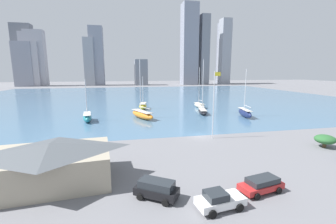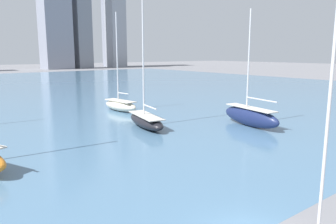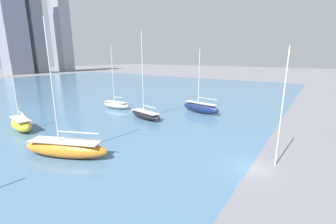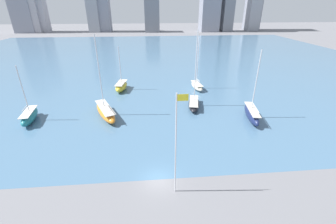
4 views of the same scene
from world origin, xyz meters
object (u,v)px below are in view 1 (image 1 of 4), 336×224
sailboat_black (203,111)px  parked_pickup_white (219,200)px  flag_pole (214,103)px  parked_suv_black (157,189)px  sailboat_navy (245,113)px  parked_wagon_red (261,184)px  boat_shed (51,163)px  sailboat_cream (199,105)px  sailboat_yellow (143,106)px  sailboat_teal (87,117)px  sailboat_orange (142,114)px

sailboat_black → parked_pickup_white: size_ratio=3.35×
flag_pole → parked_suv_black: flag_pole is taller
sailboat_navy → sailboat_black: sailboat_black is taller
sailboat_navy → sailboat_black: bearing=156.1°
parked_wagon_red → boat_shed: bearing=62.2°
sailboat_cream → parked_suv_black: (-23.46, -53.03, 0.08)m
parked_wagon_red → sailboat_navy: bearing=-39.3°
sailboat_yellow → sailboat_navy: 32.41m
sailboat_navy → parked_pickup_white: size_ratio=2.76×
sailboat_teal → parked_suv_black: (11.74, -38.06, -0.10)m
sailboat_cream → sailboat_yellow: bearing=170.8°
parked_suv_black → parked_wagon_red: parked_suv_black is taller
boat_shed → parked_pickup_white: bearing=-32.2°
sailboat_black → parked_pickup_white: sailboat_black is taller
sailboat_navy → parked_wagon_red: bearing=-108.1°
sailboat_navy → parked_wagon_red: 41.18m
sailboat_cream → sailboat_yellow: sailboat_cream is taller
boat_shed → sailboat_orange: size_ratio=0.85×
sailboat_teal → sailboat_black: 32.46m
sailboat_yellow → sailboat_black: 20.44m
flag_pole → parked_wagon_red: flag_pole is taller
sailboat_yellow → sailboat_navy: (26.56, -18.57, 0.07)m
parked_suv_black → sailboat_navy: bearing=-7.0°
sailboat_yellow → sailboat_teal: size_ratio=1.02×
flag_pole → sailboat_teal: flag_pole is taller
flag_pole → sailboat_teal: bearing=141.8°
parked_pickup_white → boat_shed: bearing=55.1°
boat_shed → flag_pole: size_ratio=1.06×
sailboat_navy → parked_wagon_red: sailboat_navy is taller
boat_shed → sailboat_teal: size_ratio=1.25×
sailboat_orange → parked_wagon_red: size_ratio=3.09×
sailboat_teal → parked_suv_black: bearing=-80.3°
sailboat_teal → parked_wagon_red: sailboat_teal is taller
flag_pole → sailboat_black: bearing=74.0°
boat_shed → sailboat_teal: bearing=86.1°
flag_pole → sailboat_yellow: (-9.78, 35.72, -5.68)m
parked_wagon_red → sailboat_teal: bearing=19.0°
parked_wagon_red → parked_suv_black: bearing=73.3°
flag_pole → sailboat_teal: 32.80m
sailboat_yellow → sailboat_black: (16.62, -11.90, -0.23)m
flag_pole → parked_suv_black: size_ratio=2.69×
sailboat_black → sailboat_teal: bearing=-161.4°
flag_pole → sailboat_black: size_ratio=0.79×
parked_pickup_white → parked_wagon_red: 5.93m
sailboat_yellow → sailboat_teal: bearing=-124.6°
boat_shed → parked_wagon_red: (22.18, -6.63, -1.51)m
flag_pole → sailboat_navy: bearing=45.6°
sailboat_navy → sailboat_teal: size_ratio=1.23×
sailboat_navy → sailboat_black: 11.98m
sailboat_teal → sailboat_black: size_ratio=0.67×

